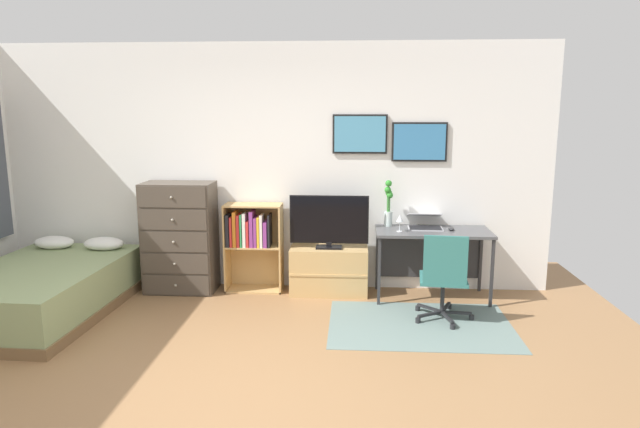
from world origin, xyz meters
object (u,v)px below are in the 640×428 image
object	(u,v)px
television	(329,222)
desk	(432,241)
tv_stand	(329,270)
bamboo_vase	(388,204)
office_chair	(444,275)
wine_glass	(400,219)
dresser	(180,237)
laptop	(425,222)
bookshelf	(251,239)
computer_mouse	(451,229)
bed	(42,290)

from	to	relation	value
television	desk	world-z (taller)	television
tv_stand	bamboo_vase	size ratio (longest dim) A/B	1.66
desk	office_chair	world-z (taller)	office_chair
wine_glass	dresser	bearing A→B (deg)	175.92
television	desk	distance (m)	1.11
tv_stand	wine_glass	xyz separation A→B (m)	(0.74, -0.18, 0.62)
desk	office_chair	xyz separation A→B (m)	(0.02, -0.77, -0.14)
wine_glass	office_chair	bearing A→B (deg)	-57.81
laptop	wine_glass	distance (m)	0.37
bookshelf	office_chair	xyz separation A→B (m)	(1.97, -0.83, -0.13)
wine_glass	desk	bearing A→B (deg)	25.81
office_chair	wine_glass	bearing A→B (deg)	128.00
television	computer_mouse	world-z (taller)	television
computer_mouse	wine_glass	world-z (taller)	wine_glass
bookshelf	desk	world-z (taller)	bookshelf
bed	office_chair	distance (m)	3.91
tv_stand	office_chair	distance (m)	1.38
bed	television	world-z (taller)	television
dresser	bookshelf	bearing A→B (deg)	4.32
desk	laptop	world-z (taller)	laptop
dresser	computer_mouse	xyz separation A→B (m)	(2.92, -0.08, 0.15)
television	computer_mouse	distance (m)	1.29
dresser	desk	bearing A→B (deg)	0.07
bamboo_vase	computer_mouse	bearing A→B (deg)	-16.20
dresser	television	distance (m)	1.65
bookshelf	computer_mouse	distance (m)	2.15
dresser	laptop	world-z (taller)	dresser
computer_mouse	wine_glass	size ratio (longest dim) A/B	0.58
bookshelf	wine_glass	world-z (taller)	bookshelf
office_chair	wine_glass	xyz separation A→B (m)	(-0.38, 0.60, 0.42)
bookshelf	laptop	bearing A→B (deg)	-0.13
office_chair	desk	bearing A→B (deg)	97.10
dresser	office_chair	bearing A→B (deg)	-15.55
laptop	tv_stand	bearing A→B (deg)	-176.58
dresser	tv_stand	distance (m)	1.68
office_chair	computer_mouse	size ratio (longest dim) A/B	8.27
desk	computer_mouse	world-z (taller)	computer_mouse
office_chair	bed	bearing A→B (deg)	-173.81
office_chair	bamboo_vase	distance (m)	1.13
desk	wine_glass	world-z (taller)	wine_glass
bed	computer_mouse	world-z (taller)	computer_mouse
dresser	desk	xyz separation A→B (m)	(2.74, 0.00, -0.00)
desk	computer_mouse	size ratio (longest dim) A/B	11.50
tv_stand	laptop	distance (m)	1.16
dresser	wine_glass	distance (m)	2.40
computer_mouse	tv_stand	bearing A→B (deg)	175.97
bed	television	xyz separation A→B (m)	(2.78, 0.79, 0.55)
bookshelf	bamboo_vase	xyz separation A→B (m)	(1.49, 0.05, 0.39)
television	wine_glass	size ratio (longest dim) A/B	4.70
bed	bookshelf	bearing A→B (deg)	25.65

